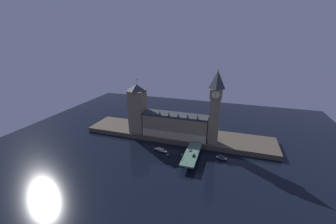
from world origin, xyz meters
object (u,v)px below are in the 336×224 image
object	(u,v)px
street_lamp_mid	(198,150)
boat_upstream	(160,150)
clock_tower	(215,106)
boat_downstream	(222,158)
victoria_tower	(138,108)
pedestrian_mid_walk	(198,151)
street_lamp_near	(182,156)
pedestrian_far_rail	(188,146)
street_lamp_far	(189,141)
car_northbound_lead	(190,150)
pedestrian_near_rail	(182,160)
car_southbound_lead	(194,155)

from	to	relation	value
street_lamp_mid	boat_upstream	world-z (taller)	street_lamp_mid
clock_tower	boat_downstream	size ratio (longest dim) A/B	6.60
victoria_tower	boat_downstream	size ratio (longest dim) A/B	5.30
pedestrian_mid_walk	street_lamp_near	size ratio (longest dim) A/B	0.30
victoria_tower	pedestrian_far_rail	size ratio (longest dim) A/B	37.45
pedestrian_mid_walk	street_lamp_mid	xyz separation A→B (m)	(0.40, -3.28, 3.21)
pedestrian_far_rail	street_lamp_mid	size ratio (longest dim) A/B	0.25
street_lamp_far	street_lamp_near	bearing A→B (deg)	-90.00
boat_downstream	clock_tower	bearing A→B (deg)	117.65
pedestrian_mid_walk	pedestrian_far_rail	bearing A→B (deg)	150.56
street_lamp_near	boat_upstream	world-z (taller)	street_lamp_near
pedestrian_mid_walk	street_lamp_mid	world-z (taller)	street_lamp_mid
street_lamp_near	boat_downstream	size ratio (longest dim) A/B	0.52
boat_downstream	pedestrian_mid_walk	bearing A→B (deg)	-164.48
pedestrian_mid_walk	boat_upstream	xyz separation A→B (m)	(-39.60, 1.88, -6.90)
victoria_tower	car_northbound_lead	distance (m)	80.84
clock_tower	boat_upstream	distance (m)	72.68
pedestrian_near_rail	street_lamp_mid	world-z (taller)	street_lamp_mid
street_lamp_near	boat_upstream	bearing A→B (deg)	144.36
pedestrian_mid_walk	street_lamp_far	size ratio (longest dim) A/B	0.29
car_southbound_lead	street_lamp_far	size ratio (longest dim) A/B	0.74
pedestrian_near_rail	street_lamp_mid	size ratio (longest dim) A/B	0.26
pedestrian_mid_walk	street_lamp_near	distance (m)	21.76
car_northbound_lead	pedestrian_far_rail	xyz separation A→B (m)	(-2.87, 5.81, 0.15)
boat_upstream	pedestrian_far_rail	bearing A→B (deg)	9.28
clock_tower	pedestrian_near_rail	world-z (taller)	clock_tower
pedestrian_mid_walk	boat_downstream	bearing A→B (deg)	15.52
pedestrian_near_rail	street_lamp_far	distance (m)	30.72
street_lamp_near	street_lamp_mid	distance (m)	19.17
pedestrian_near_rail	clock_tower	bearing A→B (deg)	65.04
clock_tower	pedestrian_near_rail	bearing A→B (deg)	-114.96
clock_tower	street_lamp_near	world-z (taller)	clock_tower
clock_tower	victoria_tower	world-z (taller)	clock_tower
victoria_tower	boat_upstream	bearing A→B (deg)	-37.53
car_southbound_lead	boat_upstream	world-z (taller)	car_southbound_lead
pedestrian_near_rail	pedestrian_mid_walk	distance (m)	22.31
street_lamp_far	boat_downstream	world-z (taller)	street_lamp_far
pedestrian_far_rail	boat_downstream	xyz separation A→B (m)	(33.52, -0.36, -6.73)
pedestrian_far_rail	clock_tower	bearing A→B (deg)	44.54
car_northbound_lead	street_lamp_near	size ratio (longest dim) A/B	0.62
car_northbound_lead	street_lamp_far	xyz separation A→B (m)	(-3.27, 10.77, 3.26)
victoria_tower	car_northbound_lead	xyz separation A→B (m)	(69.92, -31.11, -26.05)
victoria_tower	street_lamp_near	xyz separation A→B (m)	(66.65, -49.78, -22.92)
street_lamp_near	street_lamp_mid	world-z (taller)	street_lamp_mid
car_northbound_lead	boat_upstream	bearing A→B (deg)	177.76
pedestrian_far_rail	street_lamp_far	world-z (taller)	street_lamp_far
car_southbound_lead	street_lamp_far	distance (m)	21.86
pedestrian_near_rail	victoria_tower	bearing A→B (deg)	142.79
victoria_tower	boat_upstream	world-z (taller)	victoria_tower
pedestrian_mid_walk	boat_upstream	distance (m)	40.24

